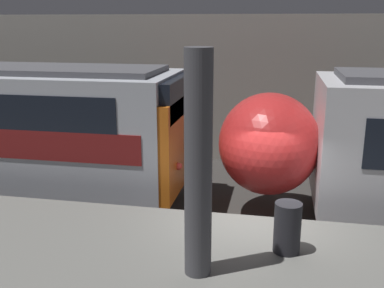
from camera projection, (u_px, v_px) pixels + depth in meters
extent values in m
plane|color=#33302D|center=(248.00, 265.00, 9.07)|extent=(120.00, 120.00, 0.00)
cube|color=#9E998E|center=(266.00, 91.00, 15.18)|extent=(50.00, 0.15, 5.01)
cylinder|color=#47474C|center=(198.00, 167.00, 6.36)|extent=(0.40, 0.40, 3.34)
ellipsoid|color=red|center=(269.00, 143.00, 10.83)|extent=(2.42, 2.81, 2.43)
sphere|color=#F2EFCC|center=(229.00, 158.00, 11.11)|extent=(0.20, 0.20, 0.20)
cube|color=orange|center=(178.00, 142.00, 11.26)|extent=(0.25, 3.00, 2.32)
cube|color=black|center=(178.00, 96.00, 10.95)|extent=(0.25, 2.69, 0.93)
sphere|color=#EA4C42|center=(179.00, 166.00, 10.69)|extent=(0.18, 0.18, 0.18)
sphere|color=#EA4C42|center=(190.00, 150.00, 11.99)|extent=(0.18, 0.18, 0.18)
cylinder|color=#232328|center=(287.00, 228.00, 7.30)|extent=(0.44, 0.44, 0.85)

